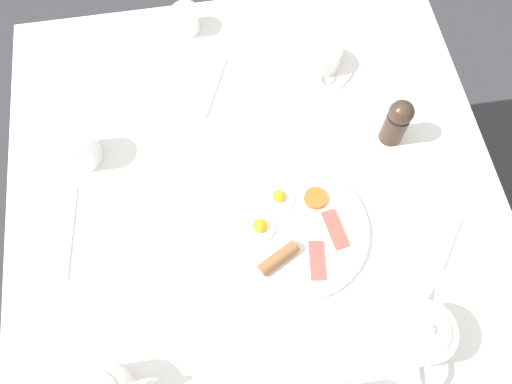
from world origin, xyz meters
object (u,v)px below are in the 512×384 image
(teapot_near, at_px, (419,336))
(pepper_grinder, at_px, (397,121))
(teacup_with_saucer_left, at_px, (323,59))
(napkin_folded, at_px, (433,235))
(knife_by_plate, at_px, (70,232))
(spoon_for_tea, at_px, (387,15))
(creamer_jug, at_px, (185,20))
(water_glass_tall, at_px, (80,148))
(breakfast_plate, at_px, (295,229))
(fork_by_plate, at_px, (214,87))

(teapot_near, height_order, pepper_grinder, pepper_grinder)
(teacup_with_saucer_left, bearing_deg, napkin_folded, 106.45)
(knife_by_plate, xyz_separation_m, spoon_for_tea, (-0.81, -0.47, 0.00))
(pepper_grinder, bearing_deg, creamer_jug, -42.41)
(knife_by_plate, height_order, spoon_for_tea, same)
(teacup_with_saucer_left, height_order, water_glass_tall, water_glass_tall)
(breakfast_plate, bearing_deg, pepper_grinder, -143.78)
(teapot_near, xyz_separation_m, napkin_folded, (-0.10, -0.20, -0.05))
(breakfast_plate, bearing_deg, teapot_near, 125.29)
(pepper_grinder, bearing_deg, fork_by_plate, -27.54)
(teacup_with_saucer_left, bearing_deg, spoon_for_tea, -147.10)
(creamer_jug, bearing_deg, pepper_grinder, 137.59)
(breakfast_plate, bearing_deg, spoon_for_tea, -122.76)
(water_glass_tall, bearing_deg, teapot_near, 140.63)
(napkin_folded, distance_m, spoon_for_tea, 0.60)
(breakfast_plate, height_order, pepper_grinder, pepper_grinder)
(breakfast_plate, relative_size, spoon_for_tea, 1.95)
(water_glass_tall, distance_m, knife_by_plate, 0.18)
(water_glass_tall, xyz_separation_m, knife_by_plate, (0.04, 0.17, -0.04))
(teapot_near, distance_m, creamer_jug, 0.90)
(teacup_with_saucer_left, xyz_separation_m, knife_by_plate, (0.61, 0.34, -0.02))
(breakfast_plate, relative_size, knife_by_plate, 1.47)
(teapot_near, distance_m, spoon_for_tea, 0.81)
(water_glass_tall, relative_size, knife_by_plate, 0.42)
(teapot_near, bearing_deg, water_glass_tall, 60.41)
(pepper_grinder, xyz_separation_m, fork_by_plate, (0.38, -0.20, -0.07))
(breakfast_plate, xyz_separation_m, teapot_near, (-0.18, 0.25, 0.04))
(fork_by_plate, bearing_deg, creamer_jug, -76.52)
(teacup_with_saucer_left, bearing_deg, fork_by_plate, 4.57)
(teapot_near, bearing_deg, teacup_with_saucer_left, 12.67)
(fork_by_plate, height_order, knife_by_plate, same)
(creamer_jug, bearing_deg, fork_by_plate, 103.48)
(spoon_for_tea, bearing_deg, creamer_jug, -4.39)
(napkin_folded, height_order, spoon_for_tea, napkin_folded)
(napkin_folded, bearing_deg, spoon_for_tea, -96.05)
(fork_by_plate, bearing_deg, pepper_grinder, 152.46)
(spoon_for_tea, bearing_deg, knife_by_plate, 29.78)
(teacup_with_saucer_left, xyz_separation_m, creamer_jug, (0.31, -0.17, 0.01))
(creamer_jug, relative_size, pepper_grinder, 0.72)
(teacup_with_saucer_left, distance_m, water_glass_tall, 0.60)
(teapot_near, relative_size, teacup_with_saucer_left, 1.31)
(creamer_jug, height_order, pepper_grinder, pepper_grinder)
(water_glass_tall, height_order, creamer_jug, water_glass_tall)
(knife_by_plate, bearing_deg, napkin_folded, 170.22)
(teapot_near, bearing_deg, knife_by_plate, 73.11)
(pepper_grinder, bearing_deg, teapot_near, 79.90)
(creamer_jug, xyz_separation_m, spoon_for_tea, (-0.51, 0.04, -0.03))
(breakfast_plate, height_order, knife_by_plate, breakfast_plate)
(water_glass_tall, bearing_deg, creamer_jug, -128.42)
(teacup_with_saucer_left, bearing_deg, knife_by_plate, 28.71)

